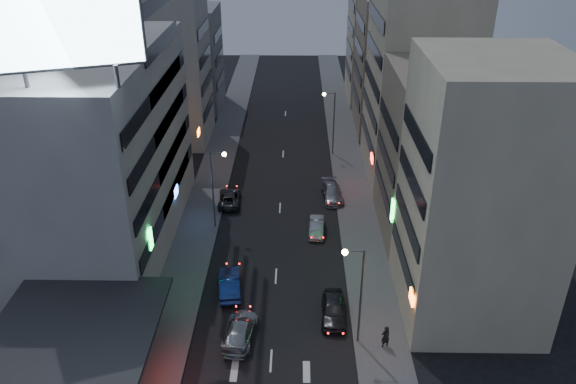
{
  "coord_description": "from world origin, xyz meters",
  "views": [
    {
      "loc": [
        1.68,
        -25.47,
        29.1
      ],
      "look_at": [
        0.95,
        20.01,
        5.07
      ],
      "focal_mm": 35.0,
      "sensor_mm": 36.0,
      "label": 1
    }
  ],
  "objects_px": {
    "parked_car_right_mid": "(317,227)",
    "parked_car_left": "(230,198)",
    "person": "(385,337)",
    "road_car_silver": "(240,330)",
    "parked_car_right_far": "(332,193)",
    "road_car_blue": "(230,284)",
    "parked_car_right_near": "(333,309)"
  },
  "relations": [
    {
      "from": "parked_car_right_far",
      "to": "parked_car_left",
      "type": "bearing_deg",
      "value": -178.87
    },
    {
      "from": "parked_car_right_mid",
      "to": "parked_car_right_far",
      "type": "relative_size",
      "value": 0.78
    },
    {
      "from": "parked_car_right_mid",
      "to": "road_car_blue",
      "type": "xyz_separation_m",
      "value": [
        -7.45,
        -9.33,
        0.15
      ]
    },
    {
      "from": "parked_car_left",
      "to": "parked_car_right_far",
      "type": "relative_size",
      "value": 0.97
    },
    {
      "from": "parked_car_left",
      "to": "person",
      "type": "height_order",
      "value": "person"
    },
    {
      "from": "person",
      "to": "parked_car_right_mid",
      "type": "bearing_deg",
      "value": -93.7
    },
    {
      "from": "parked_car_right_near",
      "to": "road_car_blue",
      "type": "xyz_separation_m",
      "value": [
        -8.4,
        3.1,
        -0.0
      ]
    },
    {
      "from": "parked_car_right_near",
      "to": "parked_car_left",
      "type": "distance_m",
      "value": 20.78
    },
    {
      "from": "parked_car_right_mid",
      "to": "person",
      "type": "bearing_deg",
      "value": -70.57
    },
    {
      "from": "parked_car_right_mid",
      "to": "road_car_silver",
      "type": "bearing_deg",
      "value": -108.76
    },
    {
      "from": "parked_car_right_far",
      "to": "person",
      "type": "distance_m",
      "value": 22.86
    },
    {
      "from": "parked_car_left",
      "to": "road_car_blue",
      "type": "distance_m",
      "value": 15.18
    },
    {
      "from": "parked_car_right_far",
      "to": "road_car_silver",
      "type": "relative_size",
      "value": 0.98
    },
    {
      "from": "road_car_blue",
      "to": "road_car_silver",
      "type": "xyz_separation_m",
      "value": [
        1.38,
        -5.54,
        -0.05
      ]
    },
    {
      "from": "parked_car_left",
      "to": "person",
      "type": "relative_size",
      "value": 2.63
    },
    {
      "from": "parked_car_right_mid",
      "to": "road_car_blue",
      "type": "height_order",
      "value": "road_car_blue"
    },
    {
      "from": "parked_car_left",
      "to": "road_car_blue",
      "type": "height_order",
      "value": "road_car_blue"
    },
    {
      "from": "parked_car_right_mid",
      "to": "parked_car_right_far",
      "type": "bearing_deg",
      "value": 78.26
    },
    {
      "from": "parked_car_right_near",
      "to": "parked_car_right_far",
      "type": "distance_m",
      "value": 19.46
    },
    {
      "from": "road_car_blue",
      "to": "person",
      "type": "xyz_separation_m",
      "value": [
        11.95,
        -6.37,
        0.25
      ]
    },
    {
      "from": "parked_car_right_far",
      "to": "person",
      "type": "xyz_separation_m",
      "value": [
        2.61,
        -22.71,
        0.32
      ]
    },
    {
      "from": "parked_car_right_far",
      "to": "road_car_blue",
      "type": "bearing_deg",
      "value": -125.13
    },
    {
      "from": "road_car_silver",
      "to": "person",
      "type": "distance_m",
      "value": 10.61
    },
    {
      "from": "parked_car_right_near",
      "to": "road_car_silver",
      "type": "xyz_separation_m",
      "value": [
        -7.02,
        -2.44,
        -0.05
      ]
    },
    {
      "from": "parked_car_right_mid",
      "to": "parked_car_left",
      "type": "bearing_deg",
      "value": 151.1
    },
    {
      "from": "parked_car_right_near",
      "to": "parked_car_left",
      "type": "bearing_deg",
      "value": 121.38
    },
    {
      "from": "parked_car_left",
      "to": "person",
      "type": "bearing_deg",
      "value": 119.2
    },
    {
      "from": "parked_car_right_near",
      "to": "road_car_silver",
      "type": "distance_m",
      "value": 7.43
    },
    {
      "from": "road_car_blue",
      "to": "road_car_silver",
      "type": "bearing_deg",
      "value": 96.52
    },
    {
      "from": "parked_car_right_mid",
      "to": "parked_car_left",
      "type": "height_order",
      "value": "parked_car_left"
    },
    {
      "from": "road_car_blue",
      "to": "parked_car_right_near",
      "type": "bearing_deg",
      "value": 152.24
    },
    {
      "from": "parked_car_right_near",
      "to": "parked_car_right_far",
      "type": "bearing_deg",
      "value": 89.67
    }
  ]
}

